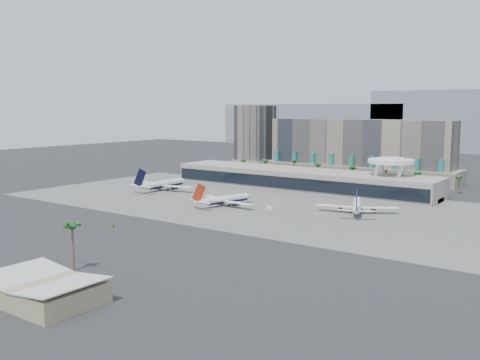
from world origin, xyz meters
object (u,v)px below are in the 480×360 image
Objects in this scene: airliner_left at (163,184)px; airliner_centre at (225,199)px; airliner_right at (357,206)px; taxiway_sign at (112,226)px; service_vehicle_a at (207,201)px; service_vehicle_b at (269,208)px.

airliner_left reaches higher than airliner_centre.
airliner_centre is 66.42m from airliner_right.
airliner_left reaches higher than airliner_right.
taxiway_sign is (-71.90, -88.62, -3.04)m from airliner_right.
service_vehicle_a is 36.80m from service_vehicle_b.
airliner_right is at bearing -1.78° from service_vehicle_b.
taxiway_sign is (-33.04, -71.97, -0.36)m from service_vehicle_b.
airliner_left reaches higher than taxiway_sign.
airliner_left is 101.86m from taxiway_sign.
airliner_right reaches higher than airliner_centre.
service_vehicle_b is 1.55× the size of taxiway_sign.
service_vehicle_a is 1.27× the size of service_vehicle_b.
airliner_right is 42.36m from service_vehicle_b.
airliner_right is (62.75, 21.75, 0.13)m from airliner_centre.
taxiway_sign is at bearing -151.44° from airliner_right.
airliner_centre is 24.56m from service_vehicle_b.
airliner_right is at bearing 34.26° from airliner_centre.
service_vehicle_b is at bearing -179.19° from airliner_right.
airliner_right is 11.90× the size of service_vehicle_b.
airliner_centre reaches higher than service_vehicle_b.
taxiway_sign is at bearing -82.64° from airliner_centre.
taxiway_sign is at bearing -57.06° from airliner_left.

